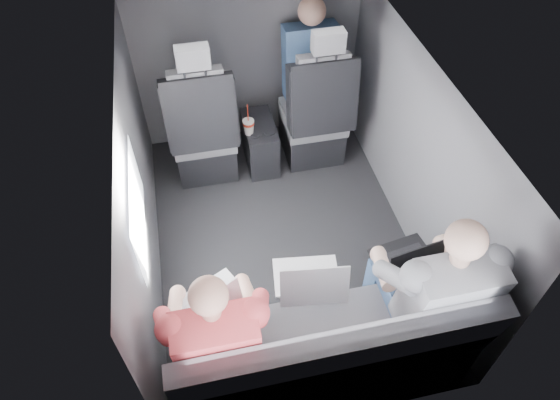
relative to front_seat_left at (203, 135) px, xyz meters
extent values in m
plane|color=black|center=(0.45, -0.84, -0.40)|extent=(2.60, 2.60, 0.00)
plane|color=#B2B2AD|center=(0.45, -0.84, 0.95)|extent=(2.60, 2.60, 0.00)
cube|color=#56565B|center=(-0.45, -0.84, 0.27)|extent=(0.02, 2.60, 1.35)
cube|color=#56565B|center=(1.35, -0.84, 0.27)|extent=(0.02, 2.60, 1.35)
cube|color=#56565B|center=(0.45, 0.46, 0.27)|extent=(1.80, 0.02, 1.35)
cube|color=#56565B|center=(0.45, -2.14, 0.27)|extent=(1.80, 0.02, 1.35)
cube|color=white|center=(-0.43, -1.14, 0.50)|extent=(0.02, 0.75, 0.42)
cube|color=black|center=(0.90, -0.17, 0.40)|extent=(0.35, 0.11, 0.59)
cube|color=black|center=(0.00, 0.08, -0.25)|extent=(0.46, 0.48, 0.30)
cube|color=#59595E|center=(0.00, 0.06, -0.02)|extent=(0.48, 0.46, 0.14)
cube|color=#59595E|center=(0.00, -0.14, 0.35)|extent=(0.38, 0.18, 0.61)
cube|color=black|center=(-0.22, -0.14, 0.32)|extent=(0.08, 0.21, 0.53)
cube|color=black|center=(0.22, -0.14, 0.32)|extent=(0.08, 0.21, 0.53)
cube|color=black|center=(0.00, -0.20, 0.34)|extent=(0.50, 0.11, 0.58)
cube|color=#59595E|center=(0.00, -0.18, 0.79)|extent=(0.22, 0.10, 0.15)
cube|color=black|center=(0.90, 0.08, -0.25)|extent=(0.46, 0.48, 0.30)
cube|color=#59595E|center=(0.90, 0.06, -0.02)|extent=(0.48, 0.46, 0.14)
cube|color=#59595E|center=(0.90, -0.14, 0.35)|extent=(0.38, 0.18, 0.61)
cube|color=black|center=(0.68, -0.14, 0.32)|extent=(0.08, 0.21, 0.53)
cube|color=black|center=(1.12, -0.14, 0.32)|extent=(0.08, 0.21, 0.53)
cube|color=black|center=(0.90, -0.20, 0.34)|extent=(0.50, 0.11, 0.58)
cube|color=#59595E|center=(0.90, -0.18, 0.79)|extent=(0.22, 0.10, 0.15)
cube|color=black|center=(0.45, 0.04, -0.20)|extent=(0.24, 0.48, 0.40)
cylinder|color=black|center=(0.40, -0.08, 0.00)|extent=(0.09, 0.09, 0.01)
cylinder|color=black|center=(0.51, -0.08, 0.00)|extent=(0.09, 0.09, 0.01)
cube|color=#59595E|center=(0.45, -1.86, -0.18)|extent=(1.60, 0.50, 0.45)
cube|color=#59595E|center=(0.45, -2.09, 0.28)|extent=(1.60, 0.17, 0.47)
cylinder|color=red|center=(0.35, -0.05, 0.10)|extent=(0.09, 0.09, 0.02)
cylinder|color=white|center=(0.35, -0.05, 0.12)|extent=(0.09, 0.09, 0.01)
cylinder|color=red|center=(0.35, -0.05, 0.20)|extent=(0.01, 0.01, 0.15)
cube|color=silver|center=(-0.11, -1.60, 0.19)|extent=(0.41, 0.37, 0.02)
cube|color=silver|center=(-0.11, -1.61, 0.20)|extent=(0.30, 0.24, 0.00)
cube|color=silver|center=(-0.11, -1.52, 0.20)|extent=(0.11, 0.09, 0.00)
cube|color=silver|center=(-0.11, -1.75, 0.31)|extent=(0.33, 0.21, 0.23)
cube|color=white|center=(-0.11, -1.74, 0.31)|extent=(0.29, 0.18, 0.20)
cube|color=silver|center=(0.42, -1.56, 0.19)|extent=(0.39, 0.30, 0.02)
cube|color=silver|center=(0.42, -1.57, 0.20)|extent=(0.31, 0.18, 0.00)
cube|color=silver|center=(0.42, -1.48, 0.20)|extent=(0.11, 0.07, 0.00)
cube|color=silver|center=(0.42, -1.72, 0.32)|extent=(0.37, 0.12, 0.24)
cube|color=white|center=(0.42, -1.71, 0.31)|extent=(0.32, 0.10, 0.20)
cube|color=black|center=(0.99, -1.55, 0.19)|extent=(0.37, 0.28, 0.02)
cube|color=black|center=(0.99, -1.56, 0.20)|extent=(0.29, 0.17, 0.00)
cube|color=black|center=(0.99, -1.48, 0.20)|extent=(0.11, 0.07, 0.00)
cube|color=black|center=(0.99, -1.70, 0.31)|extent=(0.34, 0.12, 0.22)
cube|color=white|center=(0.99, -1.69, 0.31)|extent=(0.30, 0.10, 0.19)
cube|color=#35363A|center=(-0.22, -1.74, 0.11)|extent=(0.14, 0.42, 0.12)
cube|color=#35363A|center=(-0.01, -1.74, 0.11)|extent=(0.14, 0.42, 0.12)
cube|color=#35363A|center=(-0.22, -1.52, -0.18)|extent=(0.12, 0.12, 0.45)
cube|color=#35363A|center=(-0.01, -1.52, -0.18)|extent=(0.12, 0.12, 0.45)
cube|color=#CE4346|center=(-0.11, -1.94, 0.35)|extent=(0.38, 0.26, 0.52)
sphere|color=tan|center=(-0.11, -1.91, 0.72)|extent=(0.17, 0.17, 0.17)
cylinder|color=tan|center=(-0.30, -1.66, 0.26)|extent=(0.11, 0.27, 0.12)
cylinder|color=tan|center=(0.08, -1.66, 0.26)|extent=(0.11, 0.27, 0.12)
cube|color=#30496A|center=(0.91, -1.74, 0.12)|extent=(0.16, 0.46, 0.14)
cube|color=#30496A|center=(1.15, -1.74, 0.12)|extent=(0.16, 0.46, 0.14)
cube|color=#30496A|center=(0.91, -1.50, -0.18)|extent=(0.14, 0.14, 0.45)
cube|color=#30496A|center=(1.15, -1.50, -0.18)|extent=(0.14, 0.14, 0.45)
cube|color=slate|center=(1.03, -1.94, 0.38)|extent=(0.42, 0.28, 0.57)
sphere|color=tan|center=(1.03, -1.91, 0.78)|extent=(0.19, 0.19, 0.19)
cylinder|color=tan|center=(0.82, -1.66, 0.28)|extent=(0.12, 0.29, 0.13)
cylinder|color=tan|center=(1.24, -1.66, 0.28)|extent=(0.12, 0.29, 0.13)
cube|color=#30496A|center=(0.90, 0.24, 0.38)|extent=(0.42, 0.27, 0.60)
sphere|color=tan|center=(0.90, 0.26, 0.79)|extent=(0.21, 0.21, 0.21)
cube|color=#30496A|center=(0.90, 0.30, 0.09)|extent=(0.35, 0.42, 0.12)
camera|label=1|loc=(-0.06, -3.05, 2.51)|focal=32.00mm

